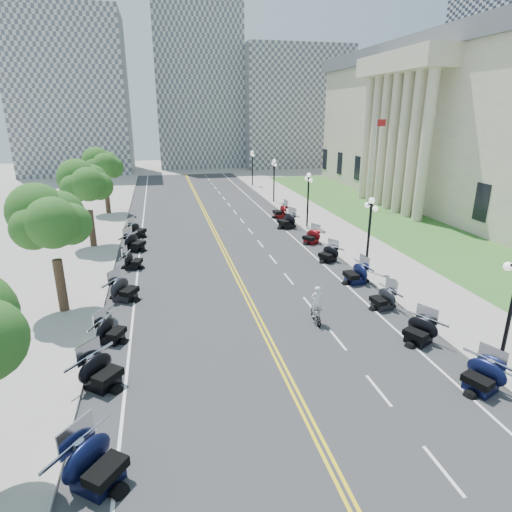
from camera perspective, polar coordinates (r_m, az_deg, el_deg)
ground at (r=23.49m, az=-0.30°, el=-7.23°), size 160.00×160.00×0.00m
road at (r=32.63m, az=-4.08°, el=0.28°), size 16.00×90.00×0.01m
centerline_yellow_a at (r=32.61m, az=-4.29°, el=0.28°), size 0.12×90.00×0.00m
centerline_yellow_b at (r=32.64m, az=-3.87°, el=0.31°), size 0.12×90.00×0.00m
edge_line_north at (r=34.11m, az=6.60°, el=1.04°), size 0.12×90.00×0.00m
edge_line_south at (r=32.36m, az=-15.35°, el=-0.49°), size 0.12×90.00×0.00m
lane_dash_3 at (r=15.46m, az=23.65°, el=-24.69°), size 0.12×2.00×0.00m
lane_dash_4 at (r=18.01m, az=16.02°, el=-16.83°), size 0.12×2.00×0.00m
lane_dash_5 at (r=21.01m, az=10.83°, el=-10.88°), size 0.12×2.00×0.00m
lane_dash_6 at (r=24.30m, az=7.13°, el=-6.43°), size 0.12×2.00×0.00m
lane_dash_7 at (r=27.78m, az=4.38°, el=-3.04°), size 0.12×2.00×0.00m
lane_dash_8 at (r=31.38m, az=2.26°, el=-0.42°), size 0.12×2.00×0.00m
lane_dash_9 at (r=35.07m, az=0.59°, el=1.66°), size 0.12×2.00×0.00m
lane_dash_10 at (r=38.82m, az=-0.77°, el=3.34°), size 0.12×2.00×0.00m
lane_dash_11 at (r=42.62m, az=-1.88°, el=4.72°), size 0.12×2.00×0.00m
lane_dash_12 at (r=46.45m, az=-2.82°, el=5.87°), size 0.12×2.00×0.00m
lane_dash_13 at (r=50.31m, az=-3.62°, el=6.85°), size 0.12×2.00×0.00m
lane_dash_14 at (r=54.18m, az=-4.31°, el=7.68°), size 0.12×2.00×0.00m
lane_dash_15 at (r=58.08m, az=-4.91°, el=8.41°), size 0.12×2.00×0.00m
lane_dash_16 at (r=61.99m, az=-5.43°, el=9.04°), size 0.12×2.00×0.00m
lane_dash_17 at (r=65.90m, az=-5.89°, el=9.59°), size 0.12×2.00×0.00m
lane_dash_18 at (r=69.83m, az=-6.30°, el=10.09°), size 0.12×2.00×0.00m
lane_dash_19 at (r=73.77m, az=-6.67°, el=10.52°), size 0.12×2.00×0.00m
sidewalk_north at (r=35.61m, az=12.86°, el=1.55°), size 5.00×90.00×0.15m
sidewalk_south at (r=32.84m, az=-22.50°, el=-0.89°), size 5.00×90.00×0.15m
lawn at (r=45.63m, az=16.61°, el=4.93°), size 9.00×60.00×0.10m
civic_building at (r=56.17m, az=28.96°, el=15.04°), size 26.00×51.00×17.80m
distant_block_a at (r=83.78m, az=-23.29°, el=19.10°), size 18.00×14.00×26.00m
distant_block_b at (r=89.18m, az=-7.73°, el=21.52°), size 16.00×12.00×30.00m
distant_block_c at (r=89.66m, az=4.77°, el=19.04°), size 20.00×14.00×22.00m
street_lamp_1 at (r=19.76m, az=30.73°, el=-6.92°), size 0.50×1.20×4.90m
street_lamp_2 at (r=28.95m, az=14.80°, el=2.69°), size 0.50×1.20×4.90m
street_lamp_3 at (r=39.67m, az=6.93°, el=7.38°), size 0.50×1.20×4.90m
street_lamp_4 at (r=50.96m, az=2.41°, el=9.98°), size 0.50×1.20×4.90m
street_lamp_5 at (r=62.52m, az=-0.49°, el=11.60°), size 0.50×1.20×4.90m
flagpole at (r=48.51m, az=15.39°, el=11.77°), size 1.10×0.20×10.00m
tree_2 at (r=23.94m, az=-25.59°, el=3.51°), size 4.80×4.80×9.20m
tree_3 at (r=35.50m, az=-21.65°, el=8.43°), size 4.80×4.80×9.20m
tree_4 at (r=47.29m, az=-19.62°, el=10.90°), size 4.80×4.80×9.20m
motorcycle_n_3 at (r=19.09m, az=27.95°, el=-13.83°), size 2.57×2.57×1.38m
motorcycle_n_4 at (r=21.51m, az=20.95°, el=-9.14°), size 2.58×2.58×1.34m
motorcycle_n_5 at (r=24.45m, az=16.56°, el=-5.36°), size 2.03×2.03×1.25m
motorcycle_n_6 at (r=27.55m, az=13.16°, el=-2.15°), size 2.18×2.18×1.41m
motorcycle_n_7 at (r=31.18m, az=9.61°, el=0.39°), size 2.41×2.41×1.25m
motorcycle_n_8 at (r=35.28m, az=7.37°, el=2.66°), size 2.45×2.45×1.26m
motorcycle_n_9 at (r=39.83m, az=4.11°, el=4.80°), size 2.72×2.72×1.52m
motorcycle_n_10 at (r=43.80m, az=3.27°, el=6.04°), size 2.21×2.21×1.46m
motorcycle_s_3 at (r=14.26m, az=-20.56°, el=-24.35°), size 3.14×3.14×1.56m
motorcycle_s_4 at (r=18.22m, az=-19.94°, el=-14.12°), size 2.92×2.92×1.45m
motorcycle_s_5 at (r=21.33m, az=-18.79°, el=-9.27°), size 2.38×2.38×1.25m
motorcycle_s_6 at (r=25.58m, az=-17.16°, el=-4.11°), size 2.82×2.82×1.44m
motorcycle_s_7 at (r=30.51m, az=-16.12°, el=-0.51°), size 2.21×2.21×1.25m
motorcycle_s_8 at (r=34.40m, az=-15.87°, el=1.85°), size 2.88×2.88×1.46m
motorcycle_s_9 at (r=38.23m, az=-15.57°, el=3.44°), size 2.66×2.66×1.36m
bicycle at (r=22.15m, az=8.00°, el=-7.74°), size 0.51×1.59×0.95m
cyclist_rider at (r=21.60m, az=8.16°, el=-4.62°), size 0.61×0.40×1.68m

